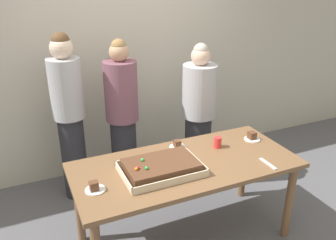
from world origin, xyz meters
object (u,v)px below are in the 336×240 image
(plated_slice_far_left, at_px, (95,188))
(person_serving_front, at_px, (199,115))
(party_table, at_px, (186,173))
(person_striped_tie_right, at_px, (69,116))
(drink_cup_nearest, at_px, (218,142))
(cake_server_utensil, at_px, (268,164))
(sheet_cake, at_px, (161,167))
(plated_slice_near_left, at_px, (177,145))
(plated_slice_near_right, at_px, (252,137))
(person_green_shirt_behind, at_px, (122,116))

(plated_slice_far_left, xyz_separation_m, person_serving_front, (1.36, 0.92, 0.01))
(party_table, distance_m, person_serving_front, 1.02)
(plated_slice_far_left, relative_size, person_striped_tie_right, 0.09)
(drink_cup_nearest, relative_size, cake_server_utensil, 0.50)
(sheet_cake, height_order, cake_server_utensil, sheet_cake)
(plated_slice_near_left, distance_m, person_serving_front, 0.75)
(plated_slice_near_right, bearing_deg, plated_slice_near_left, 168.90)
(plated_slice_near_right, height_order, cake_server_utensil, plated_slice_near_right)
(cake_server_utensil, height_order, person_striped_tie_right, person_striped_tie_right)
(person_serving_front, bearing_deg, person_striped_tie_right, -58.51)
(plated_slice_near_right, height_order, plated_slice_far_left, same)
(drink_cup_nearest, height_order, cake_server_utensil, drink_cup_nearest)
(plated_slice_near_left, relative_size, plated_slice_far_left, 1.00)
(sheet_cake, relative_size, person_green_shirt_behind, 0.38)
(plated_slice_near_left, xyz_separation_m, person_green_shirt_behind, (-0.28, 0.76, 0.05))
(drink_cup_nearest, bearing_deg, plated_slice_far_left, -169.12)
(party_table, bearing_deg, sheet_cake, -169.59)
(party_table, relative_size, sheet_cake, 2.97)
(cake_server_utensil, xyz_separation_m, person_green_shirt_behind, (-0.84, 1.34, 0.07))
(party_table, height_order, cake_server_utensil, cake_server_utensil)
(party_table, relative_size, person_serving_front, 1.18)
(party_table, distance_m, drink_cup_nearest, 0.44)
(plated_slice_far_left, bearing_deg, party_table, 6.17)
(plated_slice_far_left, height_order, drink_cup_nearest, drink_cup_nearest)
(drink_cup_nearest, distance_m, person_serving_front, 0.72)
(plated_slice_near_left, distance_m, person_green_shirt_behind, 0.82)
(person_green_shirt_behind, height_order, person_striped_tie_right, person_striped_tie_right)
(plated_slice_near_left, bearing_deg, party_table, -101.10)
(sheet_cake, height_order, plated_slice_far_left, sheet_cake)
(plated_slice_near_right, height_order, person_striped_tie_right, person_striped_tie_right)
(drink_cup_nearest, xyz_separation_m, cake_server_utensil, (0.22, -0.43, -0.05))
(drink_cup_nearest, height_order, person_striped_tie_right, person_striped_tie_right)
(party_table, height_order, person_striped_tie_right, person_striped_tie_right)
(cake_server_utensil, xyz_separation_m, person_striped_tie_right, (-1.37, 1.39, 0.14))
(party_table, height_order, person_serving_front, person_serving_front)
(party_table, bearing_deg, person_green_shirt_behind, 101.96)
(cake_server_utensil, relative_size, person_striped_tie_right, 0.11)
(sheet_cake, height_order, person_green_shirt_behind, person_green_shirt_behind)
(plated_slice_near_left, height_order, plated_slice_far_left, plated_slice_far_left)
(plated_slice_far_left, height_order, person_striped_tie_right, person_striped_tie_right)
(plated_slice_near_right, relative_size, plated_slice_far_left, 1.00)
(cake_server_utensil, height_order, person_green_shirt_behind, person_green_shirt_behind)
(plated_slice_near_left, xyz_separation_m, person_serving_front, (0.52, 0.55, 0.01))
(party_table, xyz_separation_m, plated_slice_near_right, (0.77, 0.14, 0.12))
(drink_cup_nearest, relative_size, person_serving_front, 0.06)
(sheet_cake, relative_size, plated_slice_near_right, 4.23)
(cake_server_utensil, relative_size, person_green_shirt_behind, 0.12)
(party_table, bearing_deg, plated_slice_near_left, 78.90)
(drink_cup_nearest, bearing_deg, person_striped_tie_right, 140.00)
(sheet_cake, xyz_separation_m, person_serving_front, (0.82, 0.88, -0.01))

